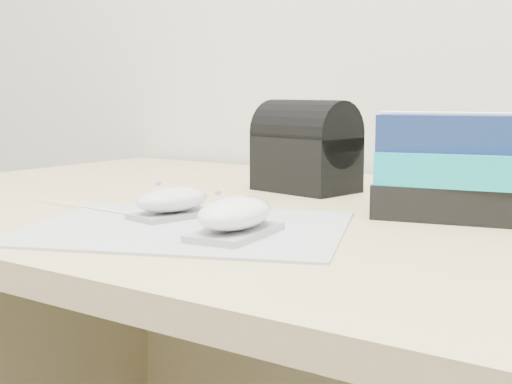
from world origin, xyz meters
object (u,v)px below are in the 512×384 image
Objects in this scene: book_stack at (489,164)px; pouch at (306,147)px; mouse_rear at (173,202)px; mouse_front at (235,216)px.

pouch is (-0.29, 0.04, 0.01)m from book_stack.
mouse_rear is 0.39m from book_stack.
mouse_front is 0.76× the size of pouch.
pouch is (0.00, 0.30, 0.05)m from mouse_rear.
book_stack reaches higher than mouse_front.
pouch reaches higher than mouse_rear.
mouse_front is 0.35m from book_stack.
mouse_rear is at bearing -90.85° from pouch.
book_stack is (0.17, 0.30, 0.04)m from mouse_front.
mouse_front is 0.37m from pouch.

